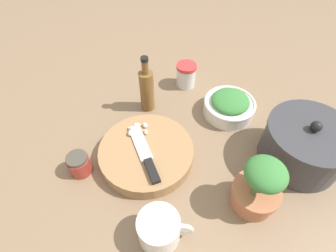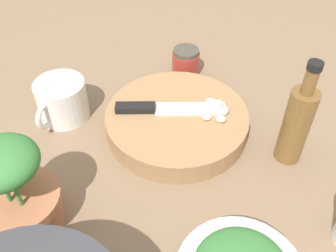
{
  "view_description": "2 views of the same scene",
  "coord_description": "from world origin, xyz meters",
  "px_view_note": "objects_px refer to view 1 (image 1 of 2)",
  "views": [
    {
      "loc": [
        0.42,
        0.24,
        0.63
      ],
      "look_at": [
        0.03,
        -0.02,
        0.09
      ],
      "focal_mm": 28.0,
      "sensor_mm": 36.0,
      "label": 1
    },
    {
      "loc": [
        -0.31,
        0.26,
        0.5
      ],
      "look_at": [
        0.04,
        0.01,
        0.08
      ],
      "focal_mm": 40.0,
      "sensor_mm": 36.0,
      "label": 2
    }
  ],
  "objects_px": {
    "herb_bowl": "(229,105)",
    "cutting_board": "(146,153)",
    "coffee_mug": "(160,229)",
    "potted_herb": "(258,189)",
    "oil_bottle": "(147,89)",
    "garlic_cloves": "(137,129)",
    "chef_knife": "(146,156)",
    "spice_jar": "(186,75)",
    "stock_pot": "(304,145)",
    "honey_jar": "(79,164)"
  },
  "relations": [
    {
      "from": "cutting_board",
      "to": "herb_bowl",
      "type": "distance_m",
      "value": 0.32
    },
    {
      "from": "cutting_board",
      "to": "spice_jar",
      "type": "relative_size",
      "value": 3.05
    },
    {
      "from": "oil_bottle",
      "to": "coffee_mug",
      "type": "bearing_deg",
      "value": 40.14
    },
    {
      "from": "potted_herb",
      "to": "cutting_board",
      "type": "bearing_deg",
      "value": -83.32
    },
    {
      "from": "cutting_board",
      "to": "spice_jar",
      "type": "xyz_separation_m",
      "value": [
        -0.34,
        -0.07,
        0.02
      ]
    },
    {
      "from": "herb_bowl",
      "to": "chef_knife",
      "type": "bearing_deg",
      "value": -18.14
    },
    {
      "from": "herb_bowl",
      "to": "potted_herb",
      "type": "height_order",
      "value": "potted_herb"
    },
    {
      "from": "cutting_board",
      "to": "chef_knife",
      "type": "relative_size",
      "value": 1.44
    },
    {
      "from": "coffee_mug",
      "to": "potted_herb",
      "type": "height_order",
      "value": "potted_herb"
    },
    {
      "from": "coffee_mug",
      "to": "spice_jar",
      "type": "bearing_deg",
      "value": -155.1
    },
    {
      "from": "honey_jar",
      "to": "potted_herb",
      "type": "relative_size",
      "value": 0.38
    },
    {
      "from": "potted_herb",
      "to": "oil_bottle",
      "type": "bearing_deg",
      "value": -107.45
    },
    {
      "from": "coffee_mug",
      "to": "potted_herb",
      "type": "relative_size",
      "value": 0.71
    },
    {
      "from": "garlic_cloves",
      "to": "cutting_board",
      "type": "bearing_deg",
      "value": 58.45
    },
    {
      "from": "garlic_cloves",
      "to": "coffee_mug",
      "type": "distance_m",
      "value": 0.3
    },
    {
      "from": "spice_jar",
      "to": "potted_herb",
      "type": "bearing_deg",
      "value": 51.1
    },
    {
      "from": "herb_bowl",
      "to": "potted_herb",
      "type": "xyz_separation_m",
      "value": [
        0.26,
        0.19,
        0.04
      ]
    },
    {
      "from": "herb_bowl",
      "to": "cutting_board",
      "type": "bearing_deg",
      "value": -21.91
    },
    {
      "from": "oil_bottle",
      "to": "potted_herb",
      "type": "height_order",
      "value": "oil_bottle"
    },
    {
      "from": "garlic_cloves",
      "to": "potted_herb",
      "type": "height_order",
      "value": "potted_herb"
    },
    {
      "from": "potted_herb",
      "to": "stock_pot",
      "type": "bearing_deg",
      "value": 163.87
    },
    {
      "from": "spice_jar",
      "to": "chef_knife",
      "type": "bearing_deg",
      "value": 13.93
    },
    {
      "from": "cutting_board",
      "to": "garlic_cloves",
      "type": "distance_m",
      "value": 0.08
    },
    {
      "from": "stock_pot",
      "to": "garlic_cloves",
      "type": "bearing_deg",
      "value": -65.19
    },
    {
      "from": "coffee_mug",
      "to": "chef_knife",
      "type": "bearing_deg",
      "value": -134.21
    },
    {
      "from": "herb_bowl",
      "to": "spice_jar",
      "type": "bearing_deg",
      "value": -103.76
    },
    {
      "from": "spice_jar",
      "to": "potted_herb",
      "type": "relative_size",
      "value": 0.53
    },
    {
      "from": "oil_bottle",
      "to": "potted_herb",
      "type": "relative_size",
      "value": 1.2
    },
    {
      "from": "cutting_board",
      "to": "chef_knife",
      "type": "xyz_separation_m",
      "value": [
        0.02,
        0.01,
        0.02
      ]
    },
    {
      "from": "garlic_cloves",
      "to": "chef_knife",
      "type": "bearing_deg",
      "value": 52.38
    },
    {
      "from": "garlic_cloves",
      "to": "herb_bowl",
      "type": "distance_m",
      "value": 0.31
    },
    {
      "from": "herb_bowl",
      "to": "potted_herb",
      "type": "bearing_deg",
      "value": 35.69
    },
    {
      "from": "coffee_mug",
      "to": "oil_bottle",
      "type": "distance_m",
      "value": 0.43
    },
    {
      "from": "cutting_board",
      "to": "spice_jar",
      "type": "distance_m",
      "value": 0.35
    },
    {
      "from": "cutting_board",
      "to": "potted_herb",
      "type": "distance_m",
      "value": 0.31
    },
    {
      "from": "chef_knife",
      "to": "honey_jar",
      "type": "relative_size",
      "value": 2.91
    },
    {
      "from": "herb_bowl",
      "to": "honey_jar",
      "type": "xyz_separation_m",
      "value": [
        0.43,
        -0.24,
        -0.0
      ]
    },
    {
      "from": "garlic_cloves",
      "to": "spice_jar",
      "type": "distance_m",
      "value": 0.3
    },
    {
      "from": "potted_herb",
      "to": "herb_bowl",
      "type": "bearing_deg",
      "value": -144.31
    },
    {
      "from": "spice_jar",
      "to": "garlic_cloves",
      "type": "bearing_deg",
      "value": 2.3
    },
    {
      "from": "honey_jar",
      "to": "potted_herb",
      "type": "distance_m",
      "value": 0.46
    },
    {
      "from": "cutting_board",
      "to": "potted_herb",
      "type": "bearing_deg",
      "value": 96.68
    },
    {
      "from": "spice_jar",
      "to": "honey_jar",
      "type": "bearing_deg",
      "value": -5.93
    },
    {
      "from": "chef_knife",
      "to": "herb_bowl",
      "type": "relative_size",
      "value": 1.1
    },
    {
      "from": "cutting_board",
      "to": "oil_bottle",
      "type": "xyz_separation_m",
      "value": [
        -0.17,
        -0.12,
        0.06
      ]
    },
    {
      "from": "coffee_mug",
      "to": "oil_bottle",
      "type": "bearing_deg",
      "value": -139.86
    },
    {
      "from": "coffee_mug",
      "to": "honey_jar",
      "type": "relative_size",
      "value": 1.85
    },
    {
      "from": "oil_bottle",
      "to": "stock_pot",
      "type": "distance_m",
      "value": 0.48
    },
    {
      "from": "stock_pot",
      "to": "coffee_mug",
      "type": "bearing_deg",
      "value": -27.27
    },
    {
      "from": "spice_jar",
      "to": "coffee_mug",
      "type": "relative_size",
      "value": 0.74
    }
  ]
}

